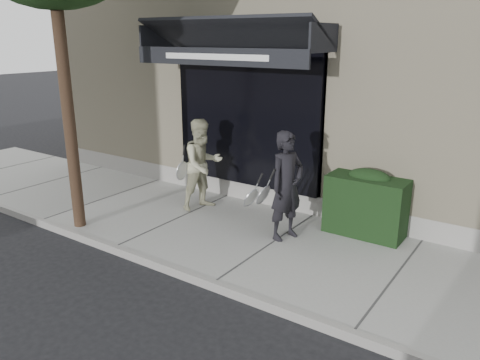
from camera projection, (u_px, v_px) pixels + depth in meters
The scene contains 7 objects.
ground at pixel (272, 249), 7.66m from camera, with size 80.00×80.00×0.00m, color black.
sidewalk at pixel (272, 246), 7.64m from camera, with size 20.00×3.00×0.12m, color gray.
curb at pixel (214, 285), 6.42m from camera, with size 20.00×0.10×0.14m, color gray.
building_facade at pixel (384, 64), 10.76m from camera, with size 14.30×8.04×5.64m.
hedge at pixel (367, 203), 7.85m from camera, with size 1.30×0.70×1.14m.
pedestrian_front at pixel (286, 186), 7.57m from camera, with size 0.88×0.89×1.80m.
pedestrian_back at pixel (203, 165), 8.93m from camera, with size 0.90×1.02×1.76m.
Camera 1 is at (3.54, -6.05, 3.34)m, focal length 35.00 mm.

